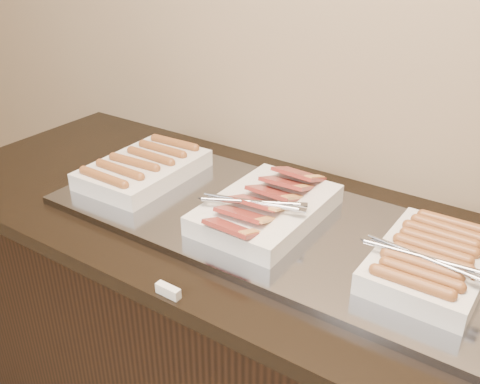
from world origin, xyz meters
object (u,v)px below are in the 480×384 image
warming_tray (278,225)px  dish_left (144,168)px  dish_center (266,207)px  dish_right (431,260)px  counter (265,355)px

warming_tray → dish_left: bearing=180.0°
dish_center → warming_tray: bearing=6.5°
dish_right → dish_center: bearing=-179.7°
warming_tray → dish_left: size_ratio=3.32×
dish_left → dish_right: bearing=-1.7°
counter → dish_right: size_ratio=6.17×
counter → dish_left: dish_left is taller
counter → dish_right: (0.41, -0.00, 0.50)m
counter → dish_center: bearing=-152.1°
dish_left → dish_center: (0.42, -0.00, 0.00)m
counter → dish_center: dish_center is taller
warming_tray → dish_center: 0.05m
dish_center → dish_left: bearing=179.5°
dish_left → counter: bearing=-1.4°
dish_right → dish_left: bearing=-179.9°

